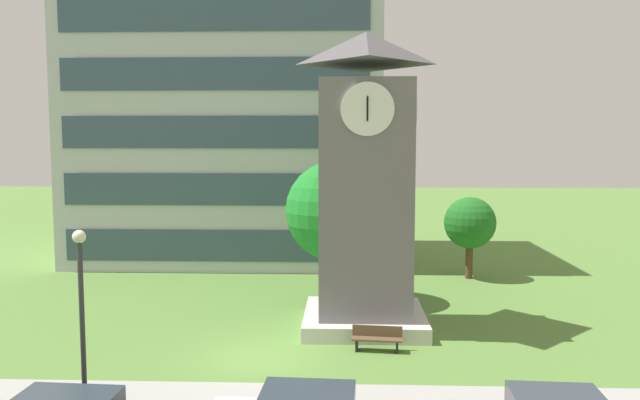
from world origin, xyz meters
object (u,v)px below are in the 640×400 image
Objects in this scene: street_lamp at (81,299)px; tree_by_building at (335,211)px; park_bench at (377,338)px; tree_streetside at (470,223)px; clock_tower at (365,196)px.

street_lamp is 14.10m from tree_by_building.
tree_by_building reaches higher than park_bench.
tree_streetside is (5.65, 12.14, 2.58)m from park_bench.
street_lamp is 1.15× the size of tree_streetside.
clock_tower is at bearing 47.39° from street_lamp.
park_bench is 7.92m from tree_by_building.
clock_tower is 11.91m from street_lamp.
street_lamp is at bearing -128.16° from tree_streetside.
tree_streetside is 0.68× the size of tree_by_building.
tree_streetside is at bearing 51.84° from street_lamp.
tree_streetside is at bearing 36.61° from tree_by_building.
street_lamp reaches higher than tree_streetside.
street_lamp is at bearing -118.43° from tree_by_building.
clock_tower reaches higher than street_lamp.
clock_tower reaches higher than tree_streetside.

